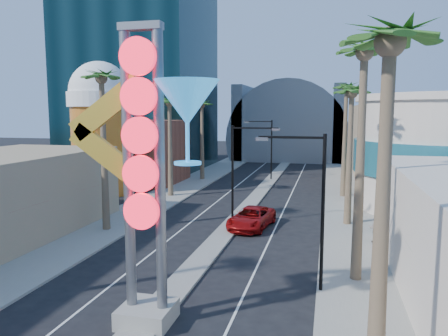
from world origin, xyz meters
The scene contains 23 objects.
sidewalk_west centered at (-9.50, 35.00, 0.07)m, with size 5.00×100.00×0.15m, color gray.
sidewalk_east centered at (9.50, 35.00, 0.07)m, with size 5.00×100.00×0.15m, color gray.
median centered at (0.00, 38.00, 0.07)m, with size 1.60×84.00×0.15m, color gray.
hotel_tower centered at (-22.00, 52.00, 25.00)m, with size 20.00×20.00×50.00m, color black.
brick_filler_west centered at (-16.00, 38.00, 4.00)m, with size 10.00×10.00×8.00m, color brown.
filler_east centered at (16.00, 48.00, 5.00)m, with size 10.00×20.00×10.00m, color tan.
beer_mug centered at (-17.00, 30.00, 7.84)m, with size 7.00×7.00×14.50m.
turquoise_building centered at (18.00, 30.00, 5.25)m, with size 16.60×16.60×10.60m.
canopy centered at (0.00, 72.00, 4.31)m, with size 22.00×16.00×22.00m.
neon_sign centered at (0.82, 2.96, 7.31)m, with size 6.53×2.60×12.55m.
streetlight_0 centered at (0.55, 20.00, 4.88)m, with size 3.79×0.25×8.00m.
streetlight_1 centered at (-0.55, 44.00, 4.88)m, with size 3.79×0.25×8.00m.
streetlight_2 centered at (6.72, 8.00, 4.83)m, with size 3.45×0.25×8.00m.
palm_1 centered at (-9.00, 16.00, 10.82)m, with size 2.40×2.40×12.70m.
palm_2 centered at (-9.00, 30.00, 9.48)m, with size 2.40×2.40×11.20m.
palm_3 centered at (-9.00, 42.00, 9.48)m, with size 2.40×2.40×11.20m.
palm_4 centered at (9.00, 0.00, 10.38)m, with size 2.40×2.40×12.20m.
palm_5 centered at (9.00, 10.00, 11.27)m, with size 2.40×2.40×13.20m.
palm_6 centered at (9.00, 22.00, 9.93)m, with size 2.40×2.40×11.70m.
palm_7 centered at (9.00, 34.00, 10.82)m, with size 2.40×2.40×12.70m.
red_pickup centered at (1.66, 19.42, 0.80)m, with size 2.67×5.78×1.61m, color #9B0B0C.
pedestrian_a centered at (9.28, 2.29, 1.07)m, with size 0.67×0.44×1.84m, color gray.
pedestrian_b centered at (10.70, 17.12, 1.12)m, with size 0.94×0.73×1.94m, color gray.
Camera 1 is at (7.39, -13.55, 9.03)m, focal length 35.00 mm.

